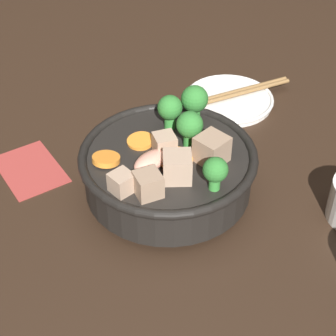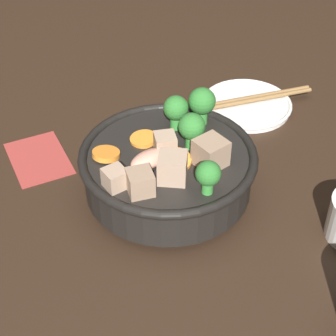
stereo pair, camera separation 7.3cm
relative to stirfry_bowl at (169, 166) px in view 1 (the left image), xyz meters
name	(u,v)px [view 1 (the left image)]	position (x,y,z in m)	size (l,w,h in m)	color
ground_plane	(168,192)	(0.00, 0.00, -0.05)	(3.00, 3.00, 0.00)	black
stirfry_bowl	(169,166)	(0.00, 0.00, 0.00)	(0.23, 0.23, 0.12)	black
side_saucer	(229,100)	(-0.11, 0.21, -0.04)	(0.15, 0.15, 0.01)	white
napkin	(30,169)	(-0.16, -0.13, -0.04)	(0.12, 0.08, 0.00)	#A33833
chopsticks_pair	(229,95)	(-0.11, 0.21, -0.03)	(0.06, 0.22, 0.01)	olive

